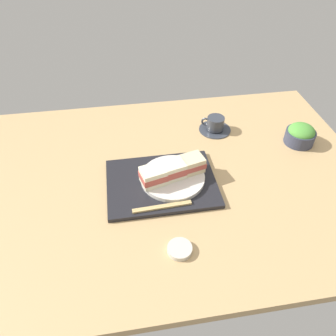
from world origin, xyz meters
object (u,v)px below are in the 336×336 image
Objects in this scene: sandwich_near at (153,176)px; sandwich_plate at (173,177)px; salad_bowl at (301,134)px; coffee_cup at (215,125)px; small_sauce_dish at (180,249)px; sandwich_middle at (173,170)px; sandwich_far at (192,164)px; chopsticks_pair at (162,207)px.

sandwich_plate is at bearing 16.71° from sandwich_near.
sandwich_plate is at bearing -164.92° from salad_bowl.
coffee_cup is (29.18, 29.62, -3.34)cm from sandwich_near.
coffee_cup reaches higher than small_sauce_dish.
sandwich_middle is (6.83, 2.05, -0.04)cm from sandwich_near.
salad_bowl is 69.39cm from small_sauce_dish.
sandwich_far is at bearing -121.30° from coffee_cup.
coffee_cup is at bearing 50.97° from sandwich_plate.
sandwich_middle is (0.00, 0.00, 3.58)cm from sandwich_plate.
sandwich_near reaches higher than coffee_cup.
sandwich_near is 10.90cm from chopsticks_pair.
sandwich_near is 1.03× the size of sandwich_middle.
small_sauce_dish is (-25.00, -54.97, -1.72)cm from coffee_cup.
chopsticks_pair is 1.44× the size of coffee_cup.
salad_bowl is 33.25cm from coffee_cup.
small_sauce_dish is (-2.66, -27.40, -1.45)cm from sandwich_plate.
sandwich_far is (13.66, 4.10, -0.16)cm from sandwich_near.
sandwich_plate is at bearing 65.96° from chopsticks_pair.
sandwich_near is at bearing -134.57° from coffee_cup.
coffee_cup is at bearing 156.32° from salad_bowl.
sandwich_near reaches higher than small_sauce_dish.
sandwich_far is 0.51× the size of chopsticks_pair.
salad_bowl is (52.77, 14.22, -1.98)cm from sandwich_middle.
sandwich_plate is 2.26× the size of sandwich_far.
coffee_cup is at bearing 65.54° from small_sauce_dish.
sandwich_middle is 0.80× the size of salad_bowl.
salad_bowl is 1.60× the size of small_sauce_dish.
sandwich_near is 0.50× the size of chopsticks_pair.
chopsticks_pair is at bearing 100.12° from small_sauce_dish.
sandwich_far reaches higher than coffee_cup.
chopsticks_pair is (-58.16, -26.31, -1.98)cm from salad_bowl.
small_sauce_dish is (-2.66, -27.40, -5.02)cm from sandwich_middle.
sandwich_plate is 54.68cm from salad_bowl.
sandwich_plate is 3.08× the size of small_sauce_dish.
sandwich_middle is 0.70× the size of coffee_cup.
chopsticks_pair is at bearing -114.04° from sandwich_middle.
small_sauce_dish is at bearing -114.46° from coffee_cup.
sandwich_near reaches higher than sandwich_far.
sandwich_near is 1.32× the size of small_sauce_dish.
sandwich_near reaches higher than sandwich_plate.
sandwich_middle is at bearing -129.03° from coffee_cup.
chopsticks_pair is (-12.22, -14.14, -3.83)cm from sandwich_far.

